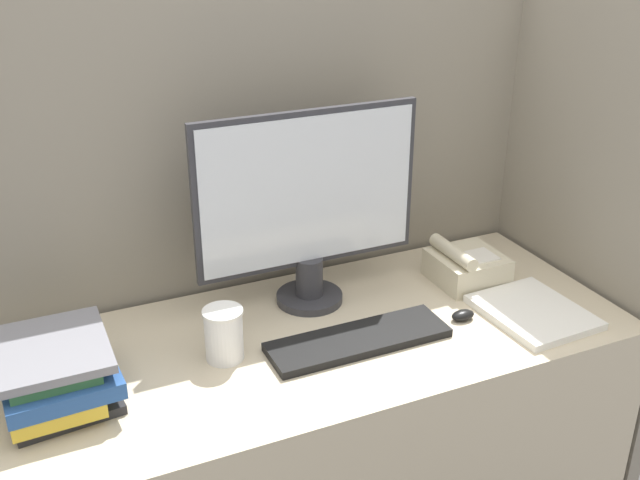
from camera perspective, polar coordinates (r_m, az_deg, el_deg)
The scene contains 10 objects.
cubicle_panel_rear at distance 2.07m, azimuth -4.40°, elevation -1.62°, with size 1.93×0.04×1.56m.
cubicle_panel_right at distance 2.21m, azimuth 18.62°, elevation -1.15°, with size 0.04×0.69×1.56m.
desk at distance 2.02m, azimuth -0.37°, elevation -16.23°, with size 1.53×0.63×0.74m.
monitor at distance 1.83m, azimuth -0.89°, elevation 2.50°, with size 0.58×0.17×0.50m.
keyboard at distance 1.77m, azimuth 2.95°, elevation -7.59°, with size 0.44×0.13×0.02m.
mouse at distance 1.89m, azimuth 10.83°, elevation -5.65°, with size 0.06×0.04×0.03m.
coffee_cup at distance 1.70m, azimuth -7.34°, elevation -7.13°, with size 0.09×0.09×0.12m.
book_stack at distance 1.65m, azimuth -19.60°, elevation -9.55°, with size 0.24×0.30×0.13m.
desk_telephone at distance 2.06m, azimuth 11.05°, elevation -1.97°, with size 0.18×0.18×0.11m.
paper_pile at distance 1.95m, azimuth 15.94°, elevation -5.30°, with size 0.24×0.28×0.02m.
Camera 1 is at (-0.62, -1.08, 1.70)m, focal length 42.00 mm.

